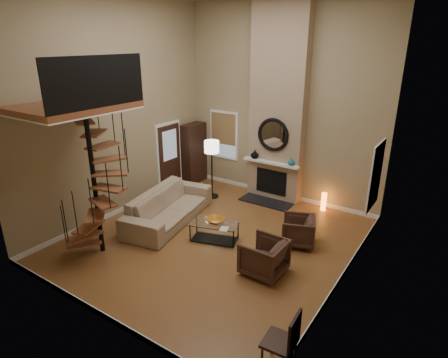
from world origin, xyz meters
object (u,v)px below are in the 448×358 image
Objects in this scene: hutch at (194,154)px; armchair_near at (301,231)px; sofa at (169,206)px; accent_lamp at (324,202)px; floor_lamp at (212,151)px; armchair_far at (267,258)px; side_chair at (286,340)px; coffee_table at (214,229)px.

armchair_near is (4.57, -1.89, -0.60)m from hutch.
sofa reaches higher than accent_lamp.
hutch is 3.86× the size of accent_lamp.
floor_lamp is 3.44m from accent_lamp.
armchair_far is at bearing -88.21° from accent_lamp.
armchair_near is 2.11m from accent_lamp.
armchair_near is 0.89× the size of armchair_far.
side_chair reaches higher than armchair_near.
side_chair is at bearing -131.39° from sofa.
sofa reaches higher than armchair_near.
hutch reaches higher than coffee_table.
accent_lamp is at bearing 104.46° from side_chair.
side_chair is (1.30, -1.95, 0.17)m from armchair_far.
armchair_near is (3.34, 0.74, -0.04)m from sofa.
coffee_table is (-1.65, 0.50, -0.07)m from armchair_far.
floor_lamp is 1.81× the size of side_chair.
floor_lamp is at bearing -11.81° from sofa.
sofa is (1.23, -2.63, -0.55)m from hutch.
sofa is 3.31m from armchair_far.
sofa is 4.22m from accent_lamp.
armchair_near is at bearing -83.92° from accent_lamp.
hutch is 1.57× the size of coffee_table.
armchair_far is 1.72m from coffee_table.
armchair_near is at bearing 109.37° from side_chair.
armchair_near is 2.00m from coffee_table.
coffee_table is at bearing -106.01° from armchair_far.
armchair_near is 1.45m from armchair_far.
armchair_far reaches higher than accent_lamp.
armchair_near is 3.67m from floor_lamp.
sofa is 3.50× the size of armchair_far.
armchair_near is 0.59× the size of coffee_table.
side_chair is (4.51, -4.54, -0.89)m from floor_lamp.
side_chair reaches higher than sofa.
coffee_table is 0.71× the size of floor_lamp.
accent_lamp is at bearing 2.72° from hutch.
hutch reaches higher than accent_lamp.
hutch is at bearing 137.52° from side_chair.
floor_lamp is 6.46m from side_chair.
hutch is 1.12× the size of floor_lamp.
side_chair is (5.76, -5.28, -0.42)m from hutch.
sofa is at bearing -64.93° from hutch.
hutch is at bearing -125.91° from armchair_far.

